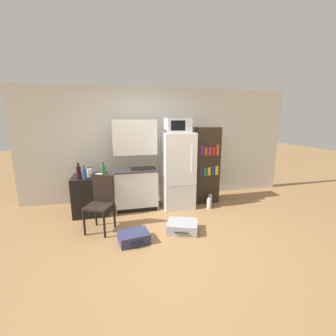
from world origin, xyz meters
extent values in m
plane|color=olive|center=(0.00, 0.00, 0.00)|extent=(24.00, 24.00, 0.00)
cube|color=beige|center=(0.20, 2.00, 1.30)|extent=(6.40, 0.10, 2.60)
cube|color=black|center=(-1.41, 1.28, 0.39)|extent=(0.67, 0.63, 0.78)
cube|color=silver|center=(-0.50, 1.34, 0.41)|extent=(0.87, 0.51, 0.83)
cube|color=#333338|center=(-0.50, 1.34, 0.84)|extent=(0.89, 0.52, 0.03)
cube|color=silver|center=(-0.50, 1.34, 1.53)|extent=(0.87, 0.43, 0.69)
cube|color=black|center=(-0.50, 1.09, 0.04)|extent=(0.84, 0.01, 0.08)
cube|color=white|center=(0.40, 1.27, 0.81)|extent=(0.66, 0.66, 1.62)
cube|color=gray|center=(0.40, 0.94, 0.55)|extent=(0.63, 0.01, 0.01)
cylinder|color=silver|center=(0.61, 0.93, 1.10)|extent=(0.02, 0.02, 0.57)
cube|color=#B7B7BC|center=(0.40, 1.27, 1.76)|extent=(0.51, 0.40, 0.29)
cube|color=black|center=(0.35, 1.07, 1.76)|extent=(0.29, 0.01, 0.20)
cube|color=#2D2319|center=(1.11, 1.40, 0.86)|extent=(0.54, 0.39, 1.71)
cube|color=#332856|center=(0.93, 1.20, 0.77)|extent=(0.06, 0.01, 0.21)
cube|color=#1E7033|center=(1.02, 1.20, 0.75)|extent=(0.07, 0.01, 0.17)
cube|color=gold|center=(1.11, 1.20, 0.75)|extent=(0.07, 0.01, 0.18)
cube|color=#193899|center=(1.20, 1.20, 0.77)|extent=(0.06, 0.01, 0.21)
cube|color=gold|center=(1.29, 1.20, 0.77)|extent=(0.07, 0.01, 0.21)
cube|color=#661E75|center=(0.93, 1.20, 1.23)|extent=(0.06, 0.01, 0.23)
cube|color=brown|center=(1.02, 1.20, 1.20)|extent=(0.06, 0.01, 0.17)
cube|color=#A33351|center=(1.11, 1.20, 1.20)|extent=(0.06, 0.01, 0.19)
cube|color=red|center=(1.20, 1.20, 1.21)|extent=(0.07, 0.01, 0.19)
cube|color=brown|center=(1.29, 1.20, 1.23)|extent=(0.06, 0.01, 0.23)
cylinder|color=white|center=(-1.41, 1.18, 0.86)|extent=(0.06, 0.06, 0.16)
cylinder|color=white|center=(-1.41, 1.18, 0.95)|extent=(0.03, 0.03, 0.03)
cylinder|color=black|center=(-1.41, 1.18, 0.98)|extent=(0.03, 0.03, 0.02)
cylinder|color=#1E47A3|center=(-1.47, 1.03, 0.89)|extent=(0.06, 0.06, 0.21)
cylinder|color=#1E47A3|center=(-1.47, 1.03, 1.01)|extent=(0.03, 0.03, 0.04)
cylinder|color=black|center=(-1.47, 1.03, 1.04)|extent=(0.03, 0.03, 0.02)
cylinder|color=silver|center=(-1.40, 1.49, 0.84)|extent=(0.06, 0.06, 0.11)
cylinder|color=silver|center=(-1.40, 1.49, 0.90)|extent=(0.03, 0.03, 0.02)
cylinder|color=black|center=(-1.40, 1.49, 0.92)|extent=(0.03, 0.03, 0.01)
cylinder|color=black|center=(-1.58, 1.08, 0.90)|extent=(0.09, 0.09, 0.24)
cylinder|color=black|center=(-1.58, 1.08, 1.05)|extent=(0.04, 0.04, 0.04)
cylinder|color=black|center=(-1.58, 1.08, 1.08)|extent=(0.05, 0.05, 0.02)
cylinder|color=#1E6028|center=(-1.12, 1.03, 0.90)|extent=(0.06, 0.06, 0.24)
cylinder|color=#1E6028|center=(-1.12, 1.03, 1.05)|extent=(0.03, 0.03, 0.04)
cylinder|color=black|center=(-1.12, 1.03, 1.08)|extent=(0.03, 0.03, 0.02)
cylinder|color=silver|center=(-1.23, 1.25, 0.80)|extent=(0.15, 0.15, 0.04)
cylinder|color=black|center=(-1.45, 0.35, 0.22)|extent=(0.04, 0.04, 0.44)
cylinder|color=black|center=(-1.12, 0.19, 0.22)|extent=(0.04, 0.04, 0.44)
cylinder|color=black|center=(-1.29, 0.68, 0.22)|extent=(0.04, 0.04, 0.44)
cylinder|color=black|center=(-0.96, 0.52, 0.22)|extent=(0.04, 0.04, 0.44)
cube|color=black|center=(-1.20, 0.43, 0.46)|extent=(0.54, 0.54, 0.04)
cube|color=black|center=(-1.12, 0.60, 0.72)|extent=(0.36, 0.21, 0.48)
cube|color=#99999E|center=(0.17, 0.11, 0.09)|extent=(0.62, 0.56, 0.17)
cylinder|color=black|center=(0.09, -0.10, 0.09)|extent=(0.22, 0.10, 0.02)
cube|color=navy|center=(-0.67, -0.05, 0.08)|extent=(0.51, 0.42, 0.16)
cylinder|color=black|center=(-0.64, -0.24, 0.08)|extent=(0.21, 0.05, 0.02)
cylinder|color=silver|center=(1.11, 1.10, 0.12)|extent=(0.09, 0.09, 0.24)
cylinder|color=silver|center=(1.11, 1.10, 0.26)|extent=(0.04, 0.04, 0.04)
cylinder|color=black|center=(1.11, 1.10, 0.29)|extent=(0.05, 0.05, 0.02)
cylinder|color=silver|center=(1.02, 0.94, 0.11)|extent=(0.10, 0.10, 0.22)
cylinder|color=silver|center=(1.02, 0.94, 0.24)|extent=(0.04, 0.04, 0.04)
cylinder|color=black|center=(1.02, 0.94, 0.27)|extent=(0.05, 0.05, 0.02)
camera|label=1|loc=(-0.89, -3.29, 1.90)|focal=24.00mm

